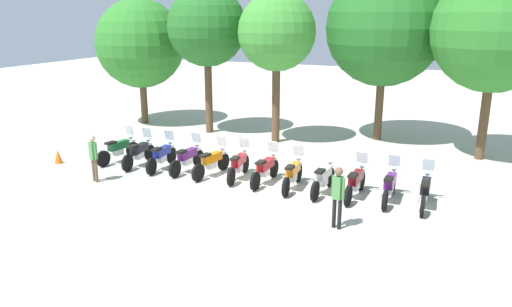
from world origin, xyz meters
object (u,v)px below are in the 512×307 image
at_px(tree_3, 385,28).
at_px(motorcycle_7, 293,174).
at_px(motorcycle_5, 239,164).
at_px(motorcycle_9, 356,182).
at_px(motorcycle_2, 162,155).
at_px(person_1, 93,155).
at_px(tree_1, 207,27).
at_px(motorcycle_10, 390,185).
at_px(tree_2, 277,33).
at_px(motorcycle_3, 187,158).
at_px(motorcycle_6, 265,169).
at_px(motorcycle_1, 139,152).
at_px(motorcycle_4, 212,162).
at_px(motorcycle_8, 323,178).
at_px(motorcycle_11, 425,190).
at_px(person_0, 338,193).
at_px(motorcycle_0, 119,149).
at_px(tree_0, 140,44).
at_px(tree_4, 496,30).
at_px(traffic_cone, 58,156).

bearing_deg(tree_3, motorcycle_7, -100.59).
bearing_deg(motorcycle_5, motorcycle_7, -102.42).
bearing_deg(motorcycle_9, motorcycle_2, 92.39).
bearing_deg(tree_3, person_1, -129.09).
bearing_deg(tree_1, motorcycle_2, -78.76).
relative_size(motorcycle_10, tree_2, 0.33).
xyz_separation_m(motorcycle_3, motorcycle_6, (3.16, -0.09, 0.00)).
relative_size(motorcycle_1, motorcycle_2, 1.00).
relative_size(motorcycle_4, motorcycle_8, 1.00).
bearing_deg(motorcycle_4, motorcycle_11, -82.79).
distance_m(motorcycle_9, tree_3, 9.15).
height_order(person_0, tree_2, tree_2).
xyz_separation_m(motorcycle_8, person_1, (-7.66, -2.03, 0.47)).
relative_size(motorcycle_0, tree_1, 0.31).
bearing_deg(motorcycle_7, motorcycle_5, 80.71).
bearing_deg(tree_2, motorcycle_10, -43.08).
bearing_deg(tree_2, tree_0, 172.24).
xyz_separation_m(motorcycle_6, tree_1, (-5.41, 5.99, 4.56)).
height_order(motorcycle_2, person_1, person_1).
distance_m(motorcycle_3, motorcycle_11, 8.44).
xyz_separation_m(motorcycle_2, tree_3, (6.75, 7.75, 4.56)).
bearing_deg(motorcycle_7, person_1, 104.29).
relative_size(motorcycle_1, motorcycle_3, 1.00).
relative_size(motorcycle_5, tree_2, 0.33).
relative_size(motorcycle_3, motorcycle_11, 1.00).
height_order(motorcycle_0, motorcycle_2, same).
bearing_deg(motorcycle_5, tree_4, -58.78).
height_order(motorcycle_7, tree_1, tree_1).
xyz_separation_m(motorcycle_1, motorcycle_2, (1.05, -0.01, 0.00)).
xyz_separation_m(motorcycle_3, tree_4, (10.07, 6.07, 4.57)).
relative_size(person_0, tree_1, 0.25).
distance_m(motorcycle_4, motorcycle_5, 1.05).
bearing_deg(motorcycle_8, person_0, -153.72).
distance_m(motorcycle_5, tree_0, 11.37).
bearing_deg(tree_2, tree_4, 4.59).
relative_size(motorcycle_4, motorcycle_7, 1.00).
xyz_separation_m(motorcycle_0, traffic_cone, (-2.06, -1.13, -0.24)).
bearing_deg(motorcycle_6, motorcycle_3, 90.98).
height_order(motorcycle_0, motorcycle_6, same).
height_order(tree_0, tree_1, tree_1).
height_order(motorcycle_2, tree_3, tree_3).
relative_size(motorcycle_1, tree_3, 0.29).
height_order(person_1, tree_0, tree_0).
distance_m(motorcycle_7, person_0, 3.38).
distance_m(motorcycle_3, motorcycle_5, 2.10).
height_order(motorcycle_8, motorcycle_9, motorcycle_9).
relative_size(motorcycle_2, traffic_cone, 3.98).
distance_m(person_0, tree_2, 10.27).
relative_size(motorcycle_4, motorcycle_10, 1.00).
height_order(person_0, person_1, person_0).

